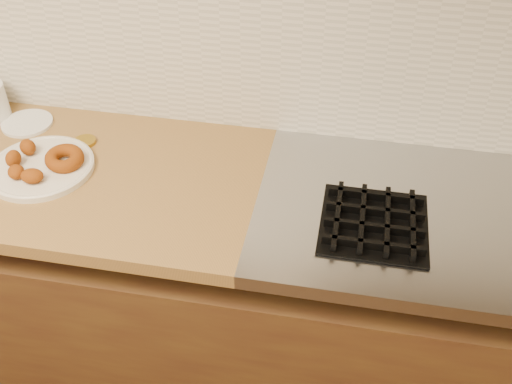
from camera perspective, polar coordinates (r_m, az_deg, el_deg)
base_cabinet at (r=2.05m, az=-13.80°, el=-9.28°), size 3.60×0.60×0.77m
backsplash at (r=1.79m, az=-14.35°, el=15.60°), size 3.60×0.02×0.60m
donut_plate at (r=1.73m, az=-19.78°, el=2.20°), size 0.29×0.29×0.02m
ring_donut at (r=1.70m, az=-17.80°, el=3.07°), size 0.15×0.15×0.05m
fried_dough_chunks at (r=1.72m, az=-21.30°, el=2.58°), size 0.14×0.17×0.05m
tub_lid at (r=1.94m, az=-20.95°, el=6.14°), size 0.16×0.16×0.01m
brass_jar_lid at (r=1.80m, az=-15.97°, el=4.65°), size 0.07×0.07×0.01m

